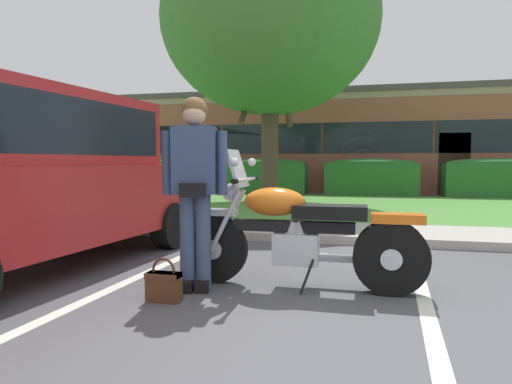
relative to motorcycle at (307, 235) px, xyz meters
The scene contains 16 objects.
ground_plane 0.89m from the motorcycle, 69.68° to the right, with size 140.00×140.00×0.00m, color #4C4C51.
curb_strip 2.31m from the motorcycle, 83.48° to the left, with size 60.00×0.20×0.12m, color #ADA89E.
concrete_walk 3.15m from the motorcycle, 85.26° to the left, with size 60.00×1.50×0.08m, color #ADA89E.
grass_lawn 7.20m from the motorcycle, 87.95° to the left, with size 60.00×6.66×0.06m, color #518E3D.
stall_stripe_0 1.84m from the motorcycle, 163.76° to the right, with size 0.12×4.40×0.01m, color silver.
stall_stripe_1 1.19m from the motorcycle, 27.26° to the right, with size 0.12×4.40×0.01m, color silver.
motorcycle is the anchor object (origin of this frame).
rider_person 1.12m from the motorcycle, 163.99° to the right, with size 0.56×0.35×1.70m.
handbag 1.32m from the motorcycle, 149.29° to the right, with size 0.28×0.13×0.36m.
parked_suv_adjacent 3.05m from the motorcycle, behind, with size 2.36×4.99×1.86m.
shade_tree 8.76m from the motorcycle, 104.33° to the left, with size 5.60×5.60×7.11m.
hedge_left 12.59m from the motorcycle, 122.16° to the left, with size 3.03×0.90×1.24m.
hedge_center_left 11.06m from the motorcycle, 105.59° to the left, with size 3.28×0.90×1.24m.
hedge_center_right 10.68m from the motorcycle, 85.96° to the left, with size 2.90×0.90×1.24m.
hedge_right 11.56m from the motorcycle, 67.20° to the left, with size 3.08×0.90×1.24m.
brick_building 16.89m from the motorcycle, 93.17° to the left, with size 22.28×9.81×3.78m.
Camera 1 is at (0.21, -3.19, 1.14)m, focal length 30.71 mm.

